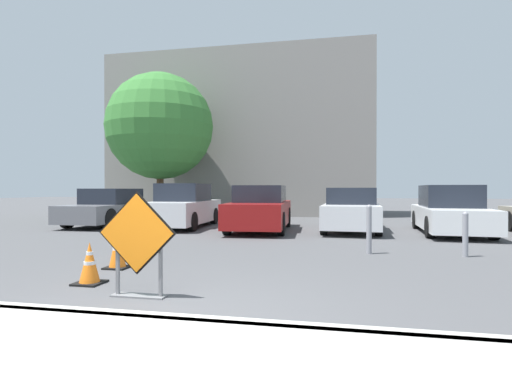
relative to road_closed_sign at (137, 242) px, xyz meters
name	(u,v)px	position (x,y,z in m)	size (l,w,h in m)	color
ground_plane	(284,229)	(0.71, 8.98, -0.71)	(96.00, 96.00, 0.00)	#4C4C4F
curb_lip	(152,322)	(0.71, -1.02, -0.64)	(21.71, 0.20, 0.14)	#ADAAA3
road_closed_sign	(137,242)	(0.00, 0.00, 0.00)	(1.05, 0.20, 1.35)	black
traffic_cone_nearest	(90,264)	(-1.03, 0.53, -0.41)	(0.39, 0.39, 0.61)	black
traffic_cone_second	(118,249)	(-1.26, 1.65, -0.38)	(0.39, 0.39, 0.68)	black
traffic_cone_third	(127,242)	(-1.71, 2.79, -0.40)	(0.39, 0.39, 0.63)	black
traffic_cone_fourth	(144,231)	(-2.06, 4.17, -0.33)	(0.45, 0.45, 0.77)	black
parked_car_nearest	(111,208)	(-5.96, 9.09, -0.06)	(1.82, 4.49, 1.39)	slate
parked_car_second	(183,207)	(-2.99, 8.99, 0.01)	(1.93, 4.47, 1.57)	silver
parked_car_third	(260,209)	(-0.02, 8.37, -0.01)	(2.02, 4.55, 1.50)	maroon
parked_car_fourth	(351,211)	(2.94, 8.82, -0.04)	(1.93, 4.24, 1.42)	silver
parked_car_fifth	(450,212)	(5.91, 8.63, -0.03)	(1.99, 4.59, 1.50)	white
bollard_nearest	(369,228)	(3.16, 4.13, -0.16)	(0.12, 0.12, 1.05)	gray
bollard_second	(465,233)	(5.04, 4.13, -0.22)	(0.12, 0.12, 0.92)	gray
building_facade_backdrop	(242,137)	(-2.81, 17.46, 3.64)	(14.24, 5.00, 8.69)	gray
street_tree_behind_lot	(160,127)	(-5.51, 12.46, 3.54)	(4.87, 4.87, 6.69)	#513823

